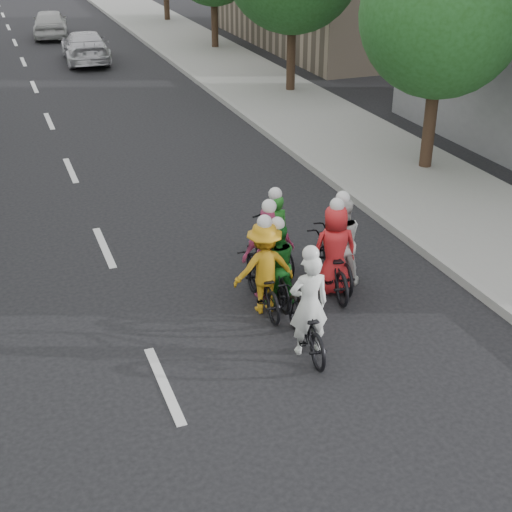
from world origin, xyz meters
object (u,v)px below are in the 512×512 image
cyclist_5 (333,258)px  cyclist_3 (275,269)px  cyclist_0 (268,261)px  cyclist_4 (263,275)px  cyclist_6 (306,317)px  cyclist_2 (338,250)px  follow_car_lead (85,47)px  follow_car_trail (50,23)px  cyclist_1 (273,240)px

cyclist_5 → cyclist_3: bearing=8.7°
cyclist_0 → cyclist_4: bearing=52.4°
cyclist_0 → cyclist_6: cyclist_0 is taller
cyclist_2 → follow_car_lead: size_ratio=0.44×
cyclist_3 → follow_car_lead: 22.22m
cyclist_2 → follow_car_trail: 28.94m
cyclist_0 → cyclist_1: 1.09m
cyclist_4 → cyclist_6: 1.44m
cyclist_3 → follow_car_lead: (0.11, 22.22, 0.04)m
cyclist_4 → cyclist_6: bearing=99.5°
cyclist_2 → cyclist_6: size_ratio=1.06×
cyclist_2 → cyclist_4: (-1.68, -0.45, 0.01)m
cyclist_0 → follow_car_lead: size_ratio=0.42×
cyclist_2 → cyclist_3: cyclist_2 is taller
cyclist_2 → follow_car_trail: cyclist_2 is taller
cyclist_4 → follow_car_lead: bearing=-88.4°
cyclist_2 → cyclist_3: bearing=20.6°
follow_car_lead → cyclist_2: bearing=96.3°
cyclist_1 → cyclist_5: (0.68, -1.18, 0.03)m
cyclist_3 → cyclist_2: bearing=-165.3°
cyclist_4 → follow_car_trail: size_ratio=0.44×
cyclist_0 → cyclist_5: size_ratio=0.95×
cyclist_0 → follow_car_trail: cyclist_0 is taller
cyclist_4 → cyclist_5: size_ratio=0.91×
cyclist_0 → cyclist_1: bearing=-124.2°
cyclist_1 → cyclist_5: cyclist_5 is taller
cyclist_4 → cyclist_6: (0.17, -1.43, -0.06)m
follow_car_lead → cyclist_0: bearing=92.5°
cyclist_0 → follow_car_trail: (-0.54, 28.91, 0.01)m
cyclist_1 → cyclist_6: bearing=73.0°
cyclist_0 → follow_car_lead: 22.01m
cyclist_6 → cyclist_0: bearing=-86.0°
cyclist_5 → cyclist_6: cyclist_6 is taller
cyclist_1 → cyclist_6: cyclist_6 is taller
cyclist_2 → cyclist_3: 1.39m
follow_car_lead → cyclist_5: bearing=95.6°
cyclist_6 → follow_car_trail: bearing=-82.9°
cyclist_3 → cyclist_6: bearing=89.4°
cyclist_0 → cyclist_4: size_ratio=1.05×
cyclist_6 → follow_car_lead: bearing=-84.3°
cyclist_5 → follow_car_trail: cyclist_5 is taller
cyclist_0 → cyclist_3: 0.23m
cyclist_6 → follow_car_trail: size_ratio=0.45×
cyclist_1 → cyclist_3: size_ratio=1.07×
cyclist_0 → cyclist_4: (-0.24, -0.41, -0.04)m
cyclist_4 → follow_car_trail: 29.32m
cyclist_2 → cyclist_6: (-1.51, -1.88, -0.05)m
cyclist_0 → cyclist_6: 1.84m
cyclist_5 → follow_car_lead: (-1.01, 22.23, 0.02)m
cyclist_1 → cyclist_5: 1.37m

